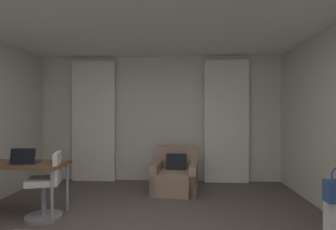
{
  "coord_description": "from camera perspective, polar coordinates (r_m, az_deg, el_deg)",
  "views": [
    {
      "loc": [
        0.46,
        -2.73,
        1.42
      ],
      "look_at": [
        0.26,
        1.27,
        1.39
      ],
      "focal_mm": 29.3,
      "sensor_mm": 36.0,
      "label": 1
    }
  ],
  "objects": [
    {
      "name": "curtain_right_panel",
      "position": [
        5.7,
        12.05,
        -1.26
      ],
      "size": [
        0.9,
        0.06,
        2.5
      ],
      "color": "silver",
      "rests_on": "ground"
    },
    {
      "name": "desk",
      "position": [
        4.37,
        -28.78,
        -9.6
      ],
      "size": [
        1.29,
        0.57,
        0.73
      ],
      "color": "brown",
      "rests_on": "ground"
    },
    {
      "name": "armchair",
      "position": [
        5.07,
        1.58,
        -12.74
      ],
      "size": [
        0.85,
        0.87,
        0.78
      ],
      "color": "#997A66",
      "rests_on": "ground"
    },
    {
      "name": "wall_window",
      "position": [
        5.77,
        -1.75,
        -0.73
      ],
      "size": [
        5.12,
        0.06,
        2.6
      ],
      "color": "beige",
      "rests_on": "ground"
    },
    {
      "name": "desk_chair",
      "position": [
        4.16,
        -23.86,
        -13.87
      ],
      "size": [
        0.49,
        0.49,
        0.88
      ],
      "color": "gray",
      "rests_on": "ground"
    },
    {
      "name": "curtain_left_panel",
      "position": [
        5.92,
        -15.25,
        -1.2
      ],
      "size": [
        0.9,
        0.06,
        2.5
      ],
      "color": "silver",
      "rests_on": "ground"
    },
    {
      "name": "laptop",
      "position": [
        4.24,
        -27.57,
        -8.37
      ],
      "size": [
        0.35,
        0.28,
        0.22
      ],
      "color": "#2D2D33",
      "rests_on": "desk"
    }
  ]
}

